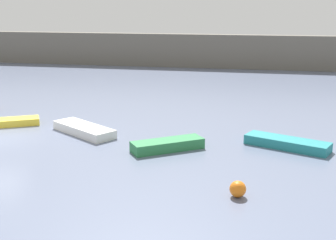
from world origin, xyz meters
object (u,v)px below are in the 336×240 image
Objects in this scene: rowboat_teal at (287,143)px; rowboat_white at (84,130)px; rowboat_green at (168,145)px; rowboat_yellow at (11,122)px; mooring_buoy at (238,189)px.

rowboat_white is at bearing -159.47° from rowboat_teal.
rowboat_white is at bearing 124.36° from rowboat_green.
rowboat_white is 1.00× the size of rowboat_teal.
rowboat_teal is at bearing -32.92° from rowboat_yellow.
rowboat_yellow is 9.23m from rowboat_green.
rowboat_white is 9.97m from mooring_buoy.
mooring_buoy is at bearing -85.00° from rowboat_teal.
mooring_buoy is at bearing -88.60° from rowboat_green.
rowboat_teal reaches higher than rowboat_white.
rowboat_green is 5.72× the size of mooring_buoy.
rowboat_green is (4.54, -1.71, 0.02)m from rowboat_white.
rowboat_green is at bearing 126.36° from mooring_buoy.
rowboat_yellow is at bearing 129.62° from rowboat_green.
rowboat_white is at bearing -38.09° from rowboat_yellow.
rowboat_teal is 6.66× the size of mooring_buoy.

